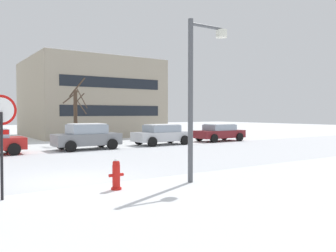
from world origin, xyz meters
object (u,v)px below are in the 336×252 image
street_lamp (198,83)px  parked_car_maroon (219,132)px  parked_car_gray (87,136)px  parked_car_silver (162,134)px  fire_hydrant (116,174)px  stop_sign (1,126)px

street_lamp → parked_car_maroon: (11.56, 11.81, -2.44)m
parked_car_gray → parked_car_silver: (5.45, 0.15, -0.06)m
fire_hydrant → parked_car_maroon: bearing=38.9°
stop_sign → parked_car_maroon: (17.14, 11.04, -1.15)m
stop_sign → parked_car_silver: size_ratio=0.66×
parked_car_gray → fire_hydrant: bearing=-106.6°
fire_hydrant → parked_car_gray: parked_car_gray is taller
street_lamp → parked_car_maroon: street_lamp is taller
fire_hydrant → parked_car_silver: (8.79, 11.33, 0.28)m
street_lamp → parked_car_silver: size_ratio=1.27×
stop_sign → parked_car_maroon: 20.42m
stop_sign → fire_hydrant: (2.90, -0.45, -1.40)m
stop_sign → street_lamp: bearing=-7.9°
stop_sign → parked_car_gray: size_ratio=0.67×
stop_sign → parked_car_maroon: stop_sign is taller
parked_car_silver → parked_car_maroon: parked_car_silver is taller
fire_hydrant → street_lamp: street_lamp is taller
parked_car_gray → parked_car_maroon: parked_car_gray is taller
parked_car_gray → parked_car_silver: parked_car_gray is taller
stop_sign → parked_car_silver: (11.68, 10.88, -1.12)m
parked_car_silver → parked_car_maroon: bearing=1.7°
stop_sign → fire_hydrant: stop_sign is taller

